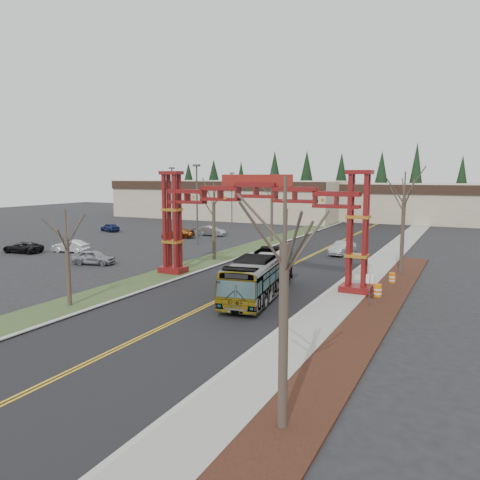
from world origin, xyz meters
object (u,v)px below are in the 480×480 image
Objects in this scene: bare_tree_median_mid at (214,204)px; light_pole_far at (232,194)px; parked_car_near_a at (94,257)px; light_pole_near at (197,198)px; street_sign at (370,284)px; parked_car_near_b at (70,246)px; parked_car_mid_b at (110,227)px; bare_tree_median_near at (67,239)px; barrel_mid at (370,284)px; parked_car_far_a at (211,231)px; bare_tree_median_far at (272,190)px; retail_building_west at (234,199)px; barrel_south at (378,291)px; silver_sedan at (342,248)px; barrel_north at (392,278)px; parked_car_near_c at (23,247)px; bare_tree_right_far at (404,198)px; transit_bus at (259,276)px; bare_tree_right_near at (285,245)px; gateway_arch at (256,208)px; light_pole_mid at (172,193)px; retail_building_east at (443,203)px; parked_car_mid_a at (178,233)px.

light_pole_far is at bearing 115.03° from bare_tree_median_mid.
parked_car_near_a is 0.42× the size of light_pole_near.
light_pole_near reaches higher than street_sign.
light_pole_far reaches higher than street_sign.
parked_car_mid_b is at bearing -160.33° from parked_car_near_b.
bare_tree_median_near is 6.12× the size of barrel_mid.
parked_car_far_a is 0.46× the size of light_pole_far.
parked_car_near_b is 1.87× the size of street_sign.
bare_tree_median_near reaches higher than parked_car_near_a.
bare_tree_median_near is 34.09m from bare_tree_median_far.
bare_tree_median_far is at bearing -55.26° from retail_building_west.
barrel_south is (27.82, -24.75, -0.19)m from parked_car_far_a.
barrel_north is at bearing -51.30° from silver_sedan.
retail_building_west is 10.21× the size of parked_car_near_c.
barrel_north is at bearing -24.77° from light_pole_near.
light_pole_far reaches higher than bare_tree_right_far.
parked_car_near_b is at bearing 111.76° from parked_car_near_c.
light_pole_far is at bearing 128.80° from bare_tree_median_far.
parked_car_mid_b is 0.48× the size of bare_tree_median_mid.
bare_tree_right_far reaches higher than bare_tree_median_mid.
bare_tree_right_far is 0.97× the size of light_pole_far.
transit_bus is at bearing -61.00° from retail_building_west.
light_pole_near reaches higher than barrel_north.
street_sign is (6.78, -19.55, 0.85)m from silver_sedan.
parked_car_mid_b is 27.39m from bare_tree_median_far.
bare_tree_right_near is at bearing -23.39° from bare_tree_median_near.
gateway_arch is 12.94m from bare_tree_right_far.
parked_car_near_c is 0.51× the size of bare_tree_right_far.
silver_sedan is 18.89m from light_pole_near.
light_pole_mid reaches higher than bare_tree_median_near.
retail_building_east reaches higher than street_sign.
parked_car_near_a is 0.42× the size of light_pole_mid.
retail_building_east is 8.62× the size of silver_sedan.
light_pole_mid reaches higher than parked_car_far_a.
street_sign is at bearing 35.68° from parked_car_mid_a.
barrel_south is at bearing 15.39° from transit_bus.
parked_car_mid_a is 35.13m from barrel_mid.
parked_car_near_a is 0.99× the size of parked_car_far_a.
retail_building_east is 41.89× the size of barrel_north.
light_pole_far is at bearing 128.80° from barrel_mid.
transit_bus reaches higher than barrel_mid.
parked_car_near_a is 0.52× the size of bare_tree_median_mid.
retail_building_west reaches higher than parked_car_near_a.
light_pole_far is at bearing 134.91° from bare_tree_right_far.
light_pole_mid is 9.45× the size of barrel_mid.
bare_tree_median_near is 7.04× the size of barrel_north.
parked_car_near_c is 0.97× the size of parked_car_mid_a.
transit_bus is 26.91m from light_pole_near.
retail_building_west is 65.41m from barrel_mid.
barrel_south reaches higher than barrel_north.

